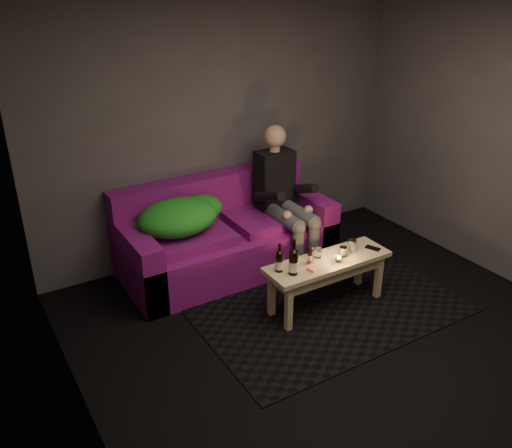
{
  "coord_description": "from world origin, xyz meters",
  "views": [
    {
      "loc": [
        -2.48,
        -2.47,
        2.75
      ],
      "look_at": [
        -0.13,
        1.39,
        0.62
      ],
      "focal_mm": 38.0,
      "sensor_mm": 36.0,
      "label": 1
    }
  ],
  "objects": [
    {
      "name": "pepper_mill",
      "position": [
        0.01,
        0.74,
        0.54
      ],
      "size": [
        0.05,
        0.05,
        0.13
      ],
      "primitive_type": "cylinder",
      "rotation": [
        0.0,
        0.0,
        0.13
      ],
      "color": "black",
      "rests_on": "coffee_table"
    },
    {
      "name": "tumbler_front",
      "position": [
        0.34,
        0.7,
        0.52
      ],
      "size": [
        0.09,
        0.09,
        0.09
      ],
      "primitive_type": "cylinder",
      "rotation": [
        0.0,
        0.0,
        0.28
      ],
      "color": "white",
      "rests_on": "coffee_table"
    },
    {
      "name": "beer_bottle_b",
      "position": [
        -0.21,
        0.67,
        0.59
      ],
      "size": [
        0.08,
        0.08,
        0.31
      ],
      "color": "black",
      "rests_on": "coffee_table"
    },
    {
      "name": "tumbler_back",
      "position": [
        0.14,
        0.8,
        0.52
      ],
      "size": [
        0.07,
        0.07,
        0.08
      ],
      "primitive_type": "cylinder",
      "rotation": [
        0.0,
        0.0,
        0.01
      ],
      "color": "white",
      "rests_on": "coffee_table"
    },
    {
      "name": "green_blanket",
      "position": [
        -0.7,
        1.81,
        0.67
      ],
      "size": [
        0.92,
        0.62,
        0.31
      ],
      "color": "green",
      "rests_on": "sofa"
    },
    {
      "name": "rug",
      "position": [
        0.19,
        0.77,
        0.01
      ],
      "size": [
        2.32,
        1.69,
        0.01
      ],
      "primitive_type": "cube",
      "rotation": [
        0.0,
        0.0,
        -0.0
      ],
      "color": "black",
      "rests_on": "floor"
    },
    {
      "name": "tealight",
      "position": [
        0.25,
        0.65,
        0.5
      ],
      "size": [
        0.06,
        0.06,
        0.05
      ],
      "color": "white",
      "rests_on": "coffee_table"
    },
    {
      "name": "coffee_table",
      "position": [
        0.19,
        0.72,
        0.39
      ],
      "size": [
        1.16,
        0.37,
        0.47
      ],
      "rotation": [
        0.0,
        0.0,
        -0.0
      ],
      "color": "tan",
      "rests_on": "rug"
    },
    {
      "name": "red_lighter",
      "position": [
        -0.07,
        0.64,
        0.48
      ],
      "size": [
        0.03,
        0.07,
        0.01
      ],
      "primitive_type": "cube",
      "rotation": [
        0.0,
        0.0,
        0.13
      ],
      "color": "red",
      "rests_on": "coffee_table"
    },
    {
      "name": "person",
      "position": [
        0.34,
        1.65,
        0.72
      ],
      "size": [
        0.37,
        0.86,
        1.39
      ],
      "color": "black",
      "rests_on": "sofa"
    },
    {
      "name": "salt_shaker",
      "position": [
        0.0,
        0.73,
        0.51
      ],
      "size": [
        0.05,
        0.05,
        0.08
      ],
      "primitive_type": "cylinder",
      "rotation": [
        0.0,
        0.0,
        0.29
      ],
      "color": "silver",
      "rests_on": "coffee_table"
    },
    {
      "name": "beer_bottle_a",
      "position": [
        -0.28,
        0.77,
        0.57
      ],
      "size": [
        0.06,
        0.06,
        0.26
      ],
      "color": "black",
      "rests_on": "coffee_table"
    },
    {
      "name": "floor",
      "position": [
        0.0,
        0.0,
        0.0
      ],
      "size": [
        4.5,
        4.5,
        0.0
      ],
      "primitive_type": "plane",
      "color": "black",
      "rests_on": "ground"
    },
    {
      "name": "sofa",
      "position": [
        -0.24,
        1.82,
        0.32
      ],
      "size": [
        2.08,
        0.94,
        0.89
      ],
      "color": "#801168",
      "rests_on": "floor"
    },
    {
      "name": "room",
      "position": [
        0.0,
        0.47,
        1.64
      ],
      "size": [
        4.5,
        4.5,
        4.5
      ],
      "color": "silver",
      "rests_on": "ground"
    },
    {
      "name": "smartphone",
      "position": [
        0.66,
        0.67,
        0.48
      ],
      "size": [
        0.11,
        0.15,
        0.01
      ],
      "primitive_type": "cube",
      "rotation": [
        0.0,
        0.0,
        0.41
      ],
      "color": "black",
      "rests_on": "coffee_table"
    },
    {
      "name": "steel_cup",
      "position": [
        0.47,
        0.74,
        0.53
      ],
      "size": [
        0.1,
        0.1,
        0.11
      ],
      "primitive_type": "cylinder",
      "rotation": [
        0.0,
        0.0,
        -0.32
      ],
      "color": "#AEB1B5",
      "rests_on": "coffee_table"
    }
  ]
}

